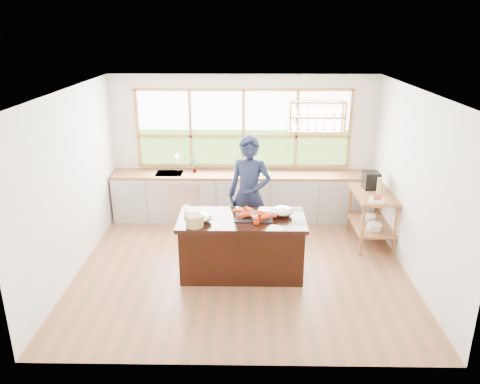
{
  "coord_description": "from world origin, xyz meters",
  "views": [
    {
      "loc": [
        0.07,
        -6.47,
        3.56
      ],
      "look_at": [
        -0.03,
        0.15,
        1.17
      ],
      "focal_mm": 35.0,
      "sensor_mm": 36.0,
      "label": 1
    }
  ],
  "objects_px": {
    "cook": "(249,195)",
    "espresso_machine": "(371,180)",
    "wicker_basket": "(195,221)",
    "island": "(242,245)"
  },
  "relations": [
    {
      "from": "cook",
      "to": "wicker_basket",
      "type": "height_order",
      "value": "cook"
    },
    {
      "from": "espresso_machine",
      "to": "cook",
      "type": "bearing_deg",
      "value": -168.33
    },
    {
      "from": "island",
      "to": "cook",
      "type": "bearing_deg",
      "value": 81.8
    },
    {
      "from": "island",
      "to": "cook",
      "type": "xyz_separation_m",
      "value": [
        0.11,
        0.77,
        0.51
      ]
    },
    {
      "from": "cook",
      "to": "wicker_basket",
      "type": "distance_m",
      "value": 1.32
    },
    {
      "from": "cook",
      "to": "espresso_machine",
      "type": "bearing_deg",
      "value": 31.67
    },
    {
      "from": "island",
      "to": "cook",
      "type": "relative_size",
      "value": 0.95
    },
    {
      "from": "cook",
      "to": "espresso_machine",
      "type": "relative_size",
      "value": 6.64
    },
    {
      "from": "island",
      "to": "wicker_basket",
      "type": "height_order",
      "value": "wicker_basket"
    },
    {
      "from": "cook",
      "to": "espresso_machine",
      "type": "xyz_separation_m",
      "value": [
        2.08,
        0.56,
        0.08
      ]
    }
  ]
}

